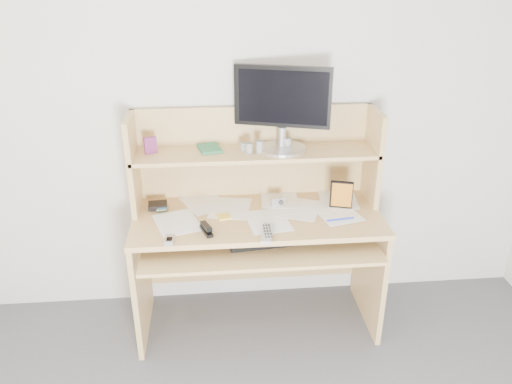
{
  "coord_description": "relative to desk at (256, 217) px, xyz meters",
  "views": [
    {
      "loc": [
        -0.24,
        -1.01,
        2.05
      ],
      "look_at": [
        -0.01,
        1.43,
        0.92
      ],
      "focal_mm": 35.0,
      "sensor_mm": 36.0,
      "label": 1
    }
  ],
  "objects": [
    {
      "name": "monitor",
      "position": [
        0.15,
        0.1,
        0.64
      ],
      "size": [
        0.53,
        0.27,
        0.47
      ],
      "rotation": [
        0.0,
        0.0,
        -0.3
      ],
      "color": "silver",
      "rests_on": "desk"
    },
    {
      "name": "shelf_book",
      "position": [
        -0.26,
        0.11,
        0.39
      ],
      "size": [
        0.15,
        0.18,
        0.02
      ],
      "primitive_type": "cube",
      "rotation": [
        0.0,
        0.0,
        0.24
      ],
      "color": "#388C56",
      "rests_on": "desk"
    },
    {
      "name": "back_wall",
      "position": [
        0.0,
        0.24,
        0.56
      ],
      "size": [
        3.6,
        0.04,
        2.5
      ],
      "primitive_type": "cube",
      "color": "silver",
      "rests_on": "floor"
    },
    {
      "name": "game_case",
      "position": [
        0.48,
        -0.06,
        0.15
      ],
      "size": [
        0.13,
        0.05,
        0.18
      ],
      "primitive_type": "cube",
      "rotation": [
        0.0,
        0.0,
        -0.27
      ],
      "color": "black",
      "rests_on": "paper_clutter"
    },
    {
      "name": "paper_clutter",
      "position": [
        0.0,
        -0.08,
        0.06
      ],
      "size": [
        1.32,
        0.54,
        0.01
      ],
      "primitive_type": "cube",
      "color": "white",
      "rests_on": "desk"
    },
    {
      "name": "chip_stack_c",
      "position": [
        -0.07,
        0.08,
        0.41
      ],
      "size": [
        0.05,
        0.05,
        0.05
      ],
      "primitive_type": "cylinder",
      "rotation": [
        0.0,
        0.0,
        -0.37
      ],
      "color": "black",
      "rests_on": "desk"
    },
    {
      "name": "card_box",
      "position": [
        -0.58,
        0.08,
        0.43
      ],
      "size": [
        0.07,
        0.05,
        0.09
      ],
      "primitive_type": "cube",
      "rotation": [
        0.0,
        0.0,
        0.4
      ],
      "color": "maroon",
      "rests_on": "desk"
    },
    {
      "name": "keyboard",
      "position": [
        0.08,
        -0.2,
        -0.03
      ],
      "size": [
        0.52,
        0.24,
        0.03
      ],
      "rotation": [
        0.0,
        0.0,
        0.12
      ],
      "color": "black",
      "rests_on": "desk"
    },
    {
      "name": "stapler",
      "position": [
        -0.29,
        -0.26,
        0.08
      ],
      "size": [
        0.07,
        0.13,
        0.04
      ],
      "primitive_type": "cube",
      "rotation": [
        0.0,
        0.0,
        0.33
      ],
      "color": "black",
      "rests_on": "paper_clutter"
    },
    {
      "name": "chip_stack_b",
      "position": [
        0.19,
        0.08,
        0.42
      ],
      "size": [
        0.05,
        0.05,
        0.07
      ],
      "primitive_type": "cylinder",
      "rotation": [
        0.0,
        0.0,
        0.2
      ],
      "color": "white",
      "rests_on": "desk"
    },
    {
      "name": "sticky_note_pad",
      "position": [
        -0.19,
        -0.09,
        0.06
      ],
      "size": [
        0.09,
        0.09,
        0.01
      ],
      "primitive_type": "cube",
      "rotation": [
        0.0,
        0.0,
        0.28
      ],
      "color": "yellow",
      "rests_on": "desk"
    },
    {
      "name": "desk",
      "position": [
        0.0,
        0.0,
        0.0
      ],
      "size": [
        1.4,
        0.7,
        1.3
      ],
      "color": "tan",
      "rests_on": "floor"
    },
    {
      "name": "blue_pen",
      "position": [
        0.45,
        -0.19,
        0.07
      ],
      "size": [
        0.16,
        0.03,
        0.01
      ],
      "primitive_type": "cylinder",
      "rotation": [
        1.57,
        0.0,
        1.72
      ],
      "color": "#192EBC",
      "rests_on": "paper_clutter"
    },
    {
      "name": "flip_phone",
      "position": [
        -0.48,
        -0.34,
        0.07
      ],
      "size": [
        0.05,
        0.09,
        0.02
      ],
      "primitive_type": "cube",
      "rotation": [
        0.0,
        0.0,
        -0.07
      ],
      "color": "#BBBBBE",
      "rests_on": "paper_clutter"
    },
    {
      "name": "wallet",
      "position": [
        -0.57,
        0.06,
        0.08
      ],
      "size": [
        0.11,
        0.1,
        0.03
      ],
      "primitive_type": "cube",
      "rotation": [
        0.0,
        0.0,
        0.08
      ],
      "color": "black",
      "rests_on": "paper_clutter"
    },
    {
      "name": "tv_remote",
      "position": [
        0.03,
        -0.32,
        0.07
      ],
      "size": [
        0.09,
        0.21,
        0.02
      ],
      "primitive_type": "cube",
      "rotation": [
        0.0,
        0.0,
        -0.19
      ],
      "color": "#A8A7A2",
      "rests_on": "paper_clutter"
    },
    {
      "name": "chip_stack_a",
      "position": [
        -0.04,
        0.04,
        0.42
      ],
      "size": [
        0.05,
        0.05,
        0.06
      ],
      "primitive_type": "cylinder",
      "rotation": [
        0.0,
        0.0,
        0.13
      ],
      "color": "black",
      "rests_on": "desk"
    },
    {
      "name": "digital_camera",
      "position": [
        0.12,
        0.02,
        0.09
      ],
      "size": [
        0.08,
        0.05,
        0.05
      ],
      "primitive_type": "cube",
      "rotation": [
        0.0,
        0.0,
        0.25
      ],
      "color": "#B3B3B5",
      "rests_on": "paper_clutter"
    },
    {
      "name": "chip_stack_d",
      "position": [
        0.02,
        0.04,
        0.42
      ],
      "size": [
        0.05,
        0.05,
        0.07
      ],
      "primitive_type": "cylinder",
      "rotation": [
        0.0,
        0.0,
        0.25
      ],
      "color": "white",
      "rests_on": "desk"
    }
  ]
}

